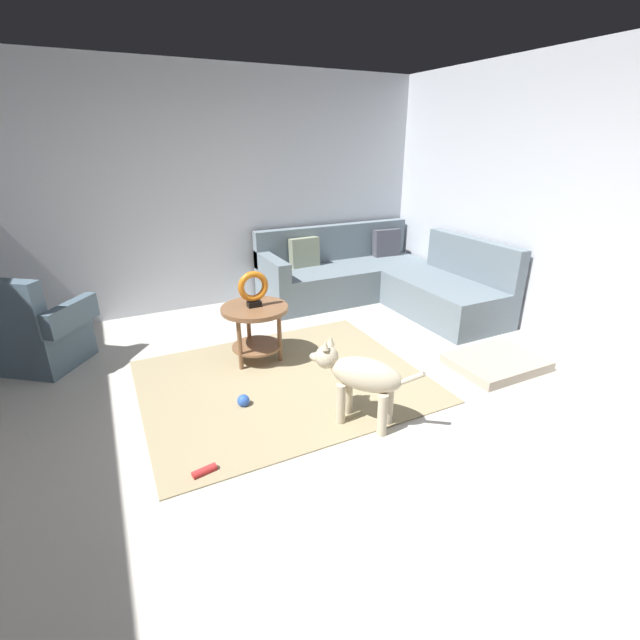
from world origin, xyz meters
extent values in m
cube|color=beige|center=(0.00, 0.00, -0.05)|extent=(6.00, 6.00, 0.10)
cube|color=silver|center=(0.00, 2.94, 1.35)|extent=(6.00, 0.12, 2.70)
cube|color=silver|center=(2.94, 0.00, 1.35)|extent=(0.12, 6.00, 2.70)
cube|color=tan|center=(0.15, 0.70, 0.01)|extent=(2.30, 1.90, 0.01)
cube|color=slate|center=(1.73, 2.41, 0.21)|extent=(2.20, 0.85, 0.42)
cube|color=slate|center=(1.73, 2.76, 0.65)|extent=(2.20, 0.14, 0.46)
cube|color=slate|center=(2.41, 1.28, 0.21)|extent=(0.85, 1.40, 0.42)
cube|color=slate|center=(2.76, 1.28, 0.65)|extent=(0.14, 1.40, 0.46)
cube|color=slate|center=(0.71, 2.41, 0.53)|extent=(0.16, 0.85, 0.22)
cube|color=#4C4C56|center=(2.48, 2.61, 0.59)|extent=(0.39, 0.17, 0.39)
cube|color=gray|center=(1.23, 2.61, 0.59)|extent=(0.39, 0.16, 0.39)
cube|color=#4C6070|center=(-1.67, 1.96, 0.20)|extent=(0.84, 0.84, 0.40)
cube|color=#4C6070|center=(-1.82, 1.76, 0.64)|extent=(0.57, 0.47, 0.48)
cube|color=#4C6070|center=(-1.95, 2.17, 0.51)|extent=(0.44, 0.54, 0.22)
cube|color=#4C6070|center=(-1.39, 1.75, 0.51)|extent=(0.44, 0.54, 0.22)
cylinder|color=brown|center=(0.08, 1.17, 0.52)|extent=(0.60, 0.60, 0.04)
cylinder|color=brown|center=(0.08, 1.17, 0.15)|extent=(0.45, 0.45, 0.02)
cylinder|color=brown|center=(0.08, 1.38, 0.25)|extent=(0.04, 0.04, 0.50)
cylinder|color=brown|center=(-0.11, 1.06, 0.25)|extent=(0.04, 0.04, 0.50)
cylinder|color=brown|center=(0.27, 1.06, 0.25)|extent=(0.04, 0.04, 0.50)
cube|color=black|center=(0.08, 1.17, 0.57)|extent=(0.12, 0.08, 0.05)
torus|color=orange|center=(0.08, 1.17, 0.73)|extent=(0.28, 0.06, 0.28)
cube|color=#B2A38E|center=(1.98, 0.08, 0.04)|extent=(0.80, 0.60, 0.09)
cylinder|color=beige|center=(0.30, -0.04, 0.16)|extent=(0.07, 0.07, 0.32)
cylinder|color=beige|center=(0.41, 0.04, 0.16)|extent=(0.07, 0.07, 0.32)
cylinder|color=beige|center=(0.49, -0.29, 0.16)|extent=(0.07, 0.07, 0.32)
cylinder|color=beige|center=(0.60, -0.20, 0.16)|extent=(0.07, 0.07, 0.32)
ellipsoid|color=beige|center=(0.45, -0.12, 0.40)|extent=(0.49, 0.54, 0.24)
sphere|color=beige|center=(0.26, 0.11, 0.48)|extent=(0.17, 0.17, 0.17)
ellipsoid|color=beige|center=(0.21, 0.17, 0.46)|extent=(0.13, 0.14, 0.07)
cone|color=beige|center=(0.23, 0.08, 0.59)|extent=(0.06, 0.06, 0.07)
cone|color=beige|center=(0.30, 0.13, 0.59)|extent=(0.06, 0.06, 0.07)
cylinder|color=beige|center=(0.64, -0.37, 0.44)|extent=(0.15, 0.18, 0.16)
sphere|color=blue|center=(-0.27, 0.49, 0.05)|extent=(0.10, 0.10, 0.10)
cylinder|color=red|center=(-0.72, -0.14, 0.03)|extent=(0.16, 0.08, 0.05)
camera|label=1|loc=(-1.04, -2.40, 1.92)|focal=24.84mm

